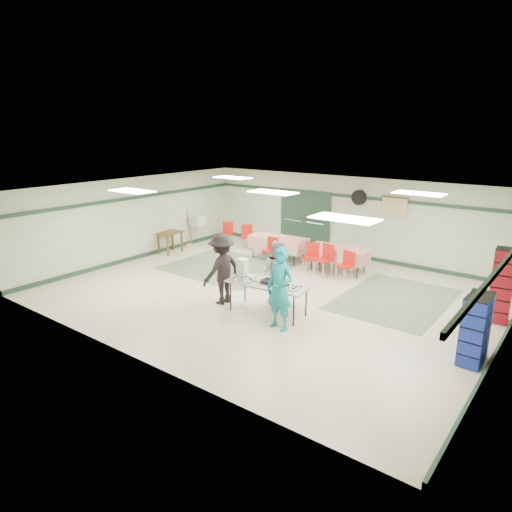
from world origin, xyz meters
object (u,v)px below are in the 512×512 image
Objects in this scene: serving_table at (268,285)px; chair_c at (346,263)px; chair_loose_a at (247,234)px; crate_stack_blue_a at (478,326)px; chair_b at (311,255)px; crate_stack_blue_b at (473,332)px; crate_stack_red at (502,286)px; volunteer_dark at (222,269)px; chair_d at (271,248)px; dining_table_a at (338,253)px; broom at (189,227)px; printer_table at (170,235)px; chair_a at (326,257)px; chair_loose_b at (227,231)px; dining_table_b at (278,243)px; volunteer_grey at (276,272)px; office_printer at (197,220)px; volunteer_teal at (280,289)px.

chair_c is at bearing 78.57° from serving_table.
chair_loose_a is 9.33m from crate_stack_blue_a.
chair_b is 0.68× the size of crate_stack_blue_b.
crate_stack_red is at bearing -46.39° from chair_loose_a.
chair_d is (-1.00, 3.50, -0.35)m from volunteer_dark.
dining_table_a is 5.78m from broom.
dining_table_a is 2.08× the size of printer_table.
crate_stack_red is (4.75, -0.57, 0.28)m from chair_a.
chair_loose_b is at bearing 171.38° from crate_stack_red.
serving_table is 6.34m from printer_table.
dining_table_b is 2.82m from chair_c.
chair_loose_b is at bearing 157.22° from chair_loose_a.
chair_b is (1.60, -0.56, -0.02)m from dining_table_b.
dining_table_b reaches higher than serving_table.
crate_stack_red is 1.94× the size of printer_table.
crate_stack_blue_a is at bearing -59.49° from chair_loose_a.
crate_stack_red reaches higher than broom.
crate_stack_red is at bearing 90.00° from crate_stack_blue_a.
broom is (-0.08, 1.03, 0.11)m from printer_table.
volunteer_grey is 2.71m from chair_a.
volunteer_grey reaches higher than dining_table_b.
broom reaches higher than printer_table.
office_printer is (-5.67, -0.27, 0.37)m from dining_table_a.
chair_c is at bearing -4.48° from office_printer.
dining_table_b is (-2.43, 3.94, -0.15)m from serving_table.
chair_a is at bearing -167.82° from chair_c.
crate_stack_blue_a reaches higher than chair_loose_a.
dining_table_b is at bearing 154.34° from crate_stack_blue_a.
office_printer reaches higher than chair_b.
volunteer_dark is 1.03× the size of crate_stack_red.
crate_stack_red is 1.29× the size of crate_stack_blue_b.
printer_table is (-10.30, 1.66, -0.03)m from crate_stack_blue_a.
chair_b is 1.85× the size of office_printer.
serving_table is at bearing -33.66° from office_printer.
office_printer reaches higher than chair_d.
volunteer_grey is 3.29× the size of office_printer.
office_printer is (-5.07, 0.29, 0.38)m from chair_b.
volunteer_teal reaches higher than crate_stack_red.
chair_loose_b is at bearing 172.07° from dining_table_a.
volunteer_grey is 5.12m from crate_stack_red.
volunteer_dark is 3.65m from chair_a.
chair_d is 3.74m from printer_table.
crate_stack_blue_b reaches higher than chair_loose_b.
dining_table_a is at bearing 12.11° from printer_table.
broom reaches higher than chair_b.
volunteer_dark reaches higher than office_printer.
dining_table_a is 5.69m from office_printer.
chair_a reaches higher than serving_table.
volunteer_teal reaches higher than office_printer.
chair_b is (-1.51, 3.89, -0.36)m from volunteer_teal.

